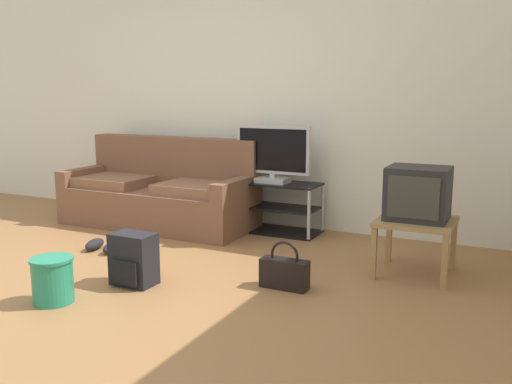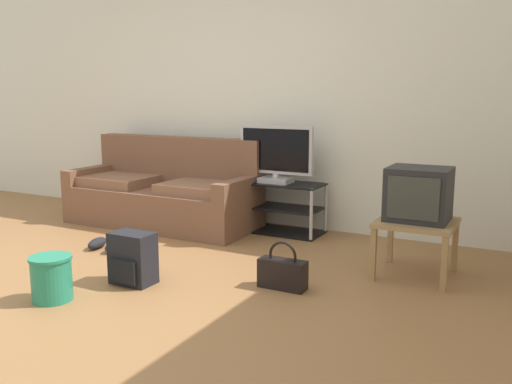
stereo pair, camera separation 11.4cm
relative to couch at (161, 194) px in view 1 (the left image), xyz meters
name	(u,v)px [view 1 (the left image)]	position (x,y,z in m)	size (l,w,h in m)	color
ground_plane	(76,291)	(0.61, -1.86, -0.33)	(9.00, 9.80, 0.02)	olive
wall_back	(239,94)	(0.61, 0.59, 1.03)	(9.00, 0.10, 2.70)	silver
couch	(161,194)	(0.00, 0.00, 0.00)	(2.00, 0.82, 0.90)	brown
tv_stand	(274,207)	(1.17, 0.24, -0.07)	(0.92, 0.41, 0.50)	black
flat_tv	(273,155)	(1.17, 0.22, 0.45)	(0.76, 0.22, 0.55)	#B2B2B7
side_table	(416,227)	(2.67, -0.48, 0.04)	(0.56, 0.56, 0.43)	#9E7A4C
crt_tv	(418,193)	(2.67, -0.47, 0.30)	(0.44, 0.39, 0.39)	#232326
backpack	(133,260)	(0.91, -1.60, -0.14)	(0.31, 0.27, 0.37)	black
handbag	(284,272)	(1.91, -1.19, -0.21)	(0.34, 0.13, 0.34)	black
cleaning_bucket	(53,279)	(0.66, -2.11, -0.16)	(0.28, 0.28, 0.30)	#238466
sneakers_pair	(104,246)	(0.13, -1.03, -0.28)	(0.37, 0.28, 0.09)	black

